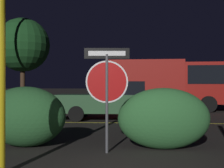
{
  "coord_description": "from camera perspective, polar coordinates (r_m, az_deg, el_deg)",
  "views": [
    {
      "loc": [
        0.15,
        -4.69,
        1.39
      ],
      "look_at": [
        -0.52,
        4.7,
        1.43
      ],
      "focal_mm": 50.0,
      "sensor_mm": 36.0,
      "label": 1
    }
  ],
  "objects": [
    {
      "name": "hedge_bush_2",
      "position": [
        6.92,
        9.41,
        -6.24
      ],
      "size": [
        2.0,
        0.89,
        1.33
      ],
      "primitive_type": "ellipsoid",
      "color": "#2D6633",
      "rests_on": "ground_plane"
    },
    {
      "name": "passing_car_2",
      "position": [
        12.66,
        0.93,
        -3.07
      ],
      "size": [
        4.98,
        1.86,
        1.54
      ],
      "rotation": [
        0.0,
        0.0,
        1.59
      ],
      "color": "#335B38",
      "rests_on": "ground_plane"
    },
    {
      "name": "yellow_pole_left",
      "position": [
        5.15,
        -19.66,
        1.78
      ],
      "size": [
        0.14,
        0.14,
        3.14
      ],
      "primitive_type": "cylinder",
      "color": "yellow",
      "rests_on": "ground_plane"
    },
    {
      "name": "stop_sign",
      "position": [
        6.41,
        -0.95,
        0.68
      ],
      "size": [
        0.93,
        0.1,
        2.16
      ],
      "rotation": [
        0.0,
        0.0,
        0.08
      ],
      "color": "#4C4C51",
      "rests_on": "ground_plane"
    },
    {
      "name": "hedge_bush_1",
      "position": [
        7.36,
        -15.54,
        -5.76
      ],
      "size": [
        1.84,
        1.18,
        1.36
      ],
      "primitive_type": "ellipsoid",
      "color": "#285B2D",
      "rests_on": "ground_plane"
    },
    {
      "name": "road_center_stripe",
      "position": [
        11.61,
        3.34,
        -7.1
      ],
      "size": [
        36.11,
        0.12,
        0.01
      ],
      "primitive_type": "cube",
      "color": "gold",
      "rests_on": "ground_plane"
    },
    {
      "name": "delivery_truck",
      "position": [
        17.6,
        10.82,
        0.38
      ],
      "size": [
        6.6,
        2.63,
        2.76
      ],
      "rotation": [
        0.0,
        0.0,
        -1.61
      ],
      "color": "maroon",
      "rests_on": "ground_plane"
    },
    {
      "name": "tree_0",
      "position": [
        22.01,
        -16.01,
        6.84
      ],
      "size": [
        3.62,
        3.62,
        5.92
      ],
      "color": "#422D1E",
      "rests_on": "ground_plane"
    }
  ]
}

